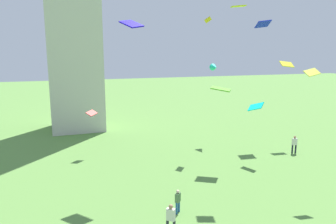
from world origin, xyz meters
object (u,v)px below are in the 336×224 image
Objects in this scene: person_0 at (294,143)px; kite_flying_4 at (287,64)px; person_2 at (178,200)px; kite_flying_1 at (92,113)px; kite_flying_7 at (238,6)px; person_1 at (171,217)px; kite_flying_0 at (256,107)px; kite_flying_3 at (215,67)px; kite_flying_9 at (131,24)px; kite_flying_5 at (221,89)px; kite_flying_2 at (208,20)px; kite_flying_6 at (263,24)px; kite_flying_8 at (312,72)px.

kite_flying_4 is (1.94, 4.25, 7.80)m from person_0.
kite_flying_1 is (-3.72, 13.92, 3.34)m from person_2.
person_1 is at bearing -121.72° from kite_flying_7.
kite_flying_1 is 16.80m from kite_flying_7.
kite_flying_3 reaches higher than kite_flying_0.
kite_flying_4 is (21.24, -2.32, 4.60)m from kite_flying_1.
kite_flying_1 is (-14.37, 6.66, -0.88)m from kite_flying_0.
person_0 is at bearing -110.53° from person_1.
kite_flying_7 reaches higher than person_1.
kite_flying_4 is at bearing -20.30° from kite_flying_3.
kite_flying_0 is 9.63m from kite_flying_7.
kite_flying_9 is at bearing -50.28° from person_1.
kite_flying_4 reaches higher than kite_flying_0.
kite_flying_9 is at bearing 24.44° from kite_flying_4.
kite_flying_5 is 7.14m from kite_flying_7.
person_1 is 14.28m from kite_flying_9.
kite_flying_1 is 1.10× the size of kite_flying_2.
kite_flying_5 is (-10.61, -4.30, -1.91)m from kite_flying_4.
person_2 is 20.01m from kite_flying_2.
kite_flying_2 is at bearing 131.62° from kite_flying_1.
kite_flying_2 is 8.47m from kite_flying_7.
kite_flying_7 is (10.55, -9.11, 9.37)m from kite_flying_1.
kite_flying_7 is at bearing 94.55° from kite_flying_1.
person_1 is 26.41m from kite_flying_6.
kite_flying_4 is at bearing 129.13° from kite_flying_1.
kite_flying_4 is at bearing -50.17° from kite_flying_6.
kite_flying_4 is 0.90× the size of kite_flying_6.
person_2 is at bearing -127.20° from kite_flying_7.
person_2 is at bearing -173.75° from kite_flying_8.
kite_flying_4 is at bearing 170.21° from person_2.
kite_flying_9 reaches higher than person_2.
person_2 is 13.22m from kite_flying_8.
person_0 is 11.86m from kite_flying_3.
kite_flying_8 is at bearing 140.76° from person_2.
kite_flying_8 is at bearing 67.64° from kite_flying_4.
kite_flying_7 reaches higher than kite_flying_0.
kite_flying_4 is at bearing 118.23° from kite_flying_2.
kite_flying_1 is 21.85m from kite_flying_4.
kite_flying_1 is at bearing 156.82° from kite_flying_7.
kite_flying_1 is 1.15× the size of kite_flying_8.
kite_flying_3 is 8.54m from kite_flying_5.
kite_flying_7 reaches higher than kite_flying_9.
kite_flying_5 reaches higher than person_2.
kite_flying_5 is at bearing -176.65° from person_0.
person_0 is 10.47m from kite_flying_5.
kite_flying_3 is 0.94× the size of kite_flying_7.
kite_flying_8 is (-4.92, -6.59, 7.64)m from person_0.
person_1 is 1.47× the size of kite_flying_1.
kite_flying_2 is at bearing -83.26° from kite_flying_9.
kite_flying_5 is (-8.66, -0.06, 5.88)m from person_0.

